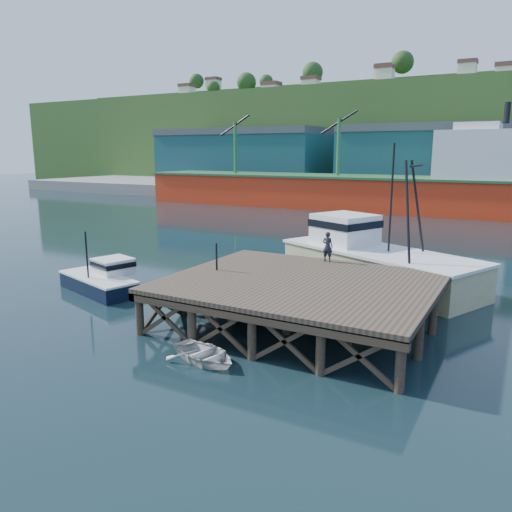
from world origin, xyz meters
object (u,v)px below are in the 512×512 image
Objects in this scene: trawler at (374,257)px; boat_navy at (102,279)px; boat_black at (229,295)px; dinghy at (205,354)px; dockworker at (328,247)px.

boat_navy is at bearing -121.50° from trawler.
boat_navy is 8.14m from boat_black.
trawler is 14.70m from dinghy.
trawler is 4.32× the size of dinghy.
trawler is at bearing 6.26° from dinghy.
boat_black is 0.45× the size of trawler.
trawler is at bearing -105.99° from dockworker.
boat_navy is 0.46× the size of trawler.
boat_navy is 1.98× the size of dinghy.
dockworker is (3.89, 3.85, 2.30)m from boat_black.
boat_black is 3.69× the size of dockworker.
boat_navy is at bearing 79.71° from dinghy.
boat_navy is at bearing 24.31° from dockworker.
dockworker reaches higher than dinghy.
dockworker reaches higher than boat_navy.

